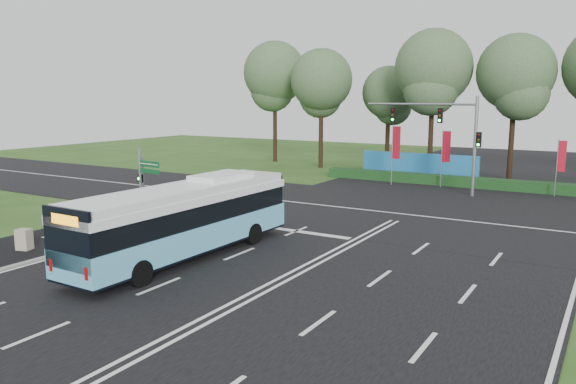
# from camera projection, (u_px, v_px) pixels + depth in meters

# --- Properties ---
(ground) EXTENTS (120.00, 120.00, 0.00)m
(ground) POSITION_uv_depth(u_px,v_px,m) (304.00, 266.00, 23.10)
(ground) COLOR #2B4F1A
(ground) RESTS_ON ground
(road_main) EXTENTS (20.00, 120.00, 0.04)m
(road_main) POSITION_uv_depth(u_px,v_px,m) (304.00, 266.00, 23.10)
(road_main) COLOR black
(road_main) RESTS_ON ground
(road_cross) EXTENTS (120.00, 14.00, 0.05)m
(road_cross) POSITION_uv_depth(u_px,v_px,m) (404.00, 214.00, 33.24)
(road_cross) COLOR black
(road_cross) RESTS_ON ground
(bike_path) EXTENTS (5.00, 18.00, 0.06)m
(bike_path) POSITION_uv_depth(u_px,v_px,m) (47.00, 242.00, 26.91)
(bike_path) COLOR black
(bike_path) RESTS_ON ground
(kerb_strip) EXTENTS (0.25, 18.00, 0.12)m
(kerb_strip) POSITION_uv_depth(u_px,v_px,m) (80.00, 248.00, 25.68)
(kerb_strip) COLOR gray
(kerb_strip) RESTS_ON ground
(city_bus) EXTENTS (2.72, 11.93, 3.41)m
(city_bus) POSITION_uv_depth(u_px,v_px,m) (186.00, 219.00, 24.02)
(city_bus) COLOR #5BB1D4
(city_bus) RESTS_ON ground
(pedestrian_signal) EXTENTS (0.35, 0.43, 3.77)m
(pedestrian_signal) POSITION_uv_depth(u_px,v_px,m) (143.00, 188.00, 30.28)
(pedestrian_signal) COLOR gray
(pedestrian_signal) RESTS_ON ground
(street_sign) EXTENTS (1.64, 0.31, 4.23)m
(street_sign) POSITION_uv_depth(u_px,v_px,m) (144.00, 179.00, 29.27)
(street_sign) COLOR gray
(street_sign) RESTS_ON ground
(utility_cabinet) EXTENTS (0.73, 0.66, 1.01)m
(utility_cabinet) POSITION_uv_depth(u_px,v_px,m) (24.00, 240.00, 25.36)
(utility_cabinet) COLOR #A99E88
(utility_cabinet) RESTS_ON ground
(banner_flag_left) EXTENTS (0.70, 0.14, 4.76)m
(banner_flag_left) POSITION_uv_depth(u_px,v_px,m) (395.00, 146.00, 43.96)
(banner_flag_left) COLOR gray
(banner_flag_left) RESTS_ON ground
(banner_flag_mid) EXTENTS (0.66, 0.10, 4.45)m
(banner_flag_mid) POSITION_uv_depth(u_px,v_px,m) (445.00, 150.00, 42.88)
(banner_flag_mid) COLOR gray
(banner_flag_mid) RESTS_ON ground
(banner_flag_right) EXTENTS (0.56, 0.27, 4.03)m
(banner_flag_right) POSITION_uv_depth(u_px,v_px,m) (561.00, 159.00, 38.81)
(banner_flag_right) COLOR gray
(banner_flag_right) RESTS_ON ground
(traffic_light_gantry) EXTENTS (8.41, 0.28, 7.00)m
(traffic_light_gantry) POSITION_uv_depth(u_px,v_px,m) (450.00, 129.00, 39.55)
(traffic_light_gantry) COLOR gray
(traffic_light_gantry) RESTS_ON ground
(hedge) EXTENTS (22.00, 1.20, 0.80)m
(hedge) POSITION_uv_depth(u_px,v_px,m) (458.00, 182.00, 43.74)
(hedge) COLOR black
(hedge) RESTS_ON ground
(blue_hoarding) EXTENTS (10.00, 0.30, 2.20)m
(blue_hoarding) POSITION_uv_depth(u_px,v_px,m) (419.00, 166.00, 47.77)
(blue_hoarding) COLOR #1F6DA8
(blue_hoarding) RESTS_ON ground
(eucalyptus_row) EXTENTS (54.87, 9.81, 12.81)m
(eucalyptus_row) POSITION_uv_depth(u_px,v_px,m) (500.00, 75.00, 46.77)
(eucalyptus_row) COLOR black
(eucalyptus_row) RESTS_ON ground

